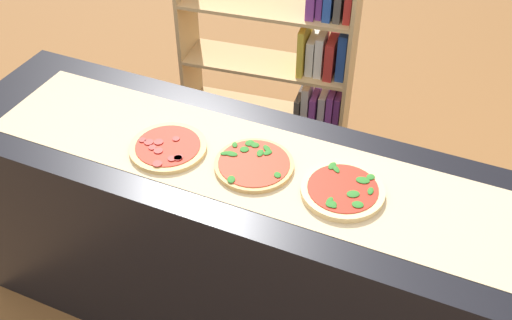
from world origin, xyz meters
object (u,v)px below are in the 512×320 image
(pizza_spinach_1, at_px, (254,164))
(pizza_pepperoni_0, at_px, (168,147))
(pizza_spinach_2, at_px, (343,190))
(bookshelf, at_px, (292,66))

(pizza_spinach_1, bearing_deg, pizza_pepperoni_0, -172.94)
(pizza_spinach_2, relative_size, bookshelf, 0.22)
(pizza_pepperoni_0, xyz_separation_m, pizza_spinach_1, (0.33, 0.04, 0.00))
(pizza_spinach_2, xyz_separation_m, bookshelf, (-0.61, 1.12, -0.30))
(pizza_pepperoni_0, bearing_deg, pizza_spinach_1, 7.06)
(pizza_pepperoni_0, relative_size, pizza_spinach_1, 1.00)
(pizza_spinach_1, xyz_separation_m, pizza_spinach_2, (0.34, -0.00, 0.00))
(pizza_pepperoni_0, height_order, bookshelf, bookshelf)
(bookshelf, bearing_deg, pizza_spinach_1, -76.39)
(pizza_pepperoni_0, distance_m, pizza_spinach_2, 0.67)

